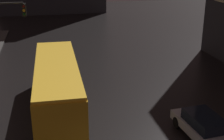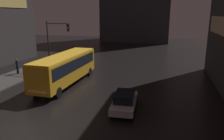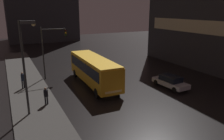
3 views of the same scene
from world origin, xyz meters
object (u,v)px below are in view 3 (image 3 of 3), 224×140
car_taxi (170,81)px  street_lamp_sidewalk (26,54)px  traffic_light_main (51,44)px  pedestrian_mid (46,94)px  bus_near (94,68)px  pedestrian_near (23,79)px

car_taxi → street_lamp_sidewalk: (-14.83, -0.02, 4.48)m
car_taxi → traffic_light_main: 15.04m
car_taxi → street_lamp_sidewalk: size_ratio=0.58×
pedestrian_mid → traffic_light_main: size_ratio=0.25×
bus_near → pedestrian_mid: bus_near is taller
car_taxi → pedestrian_mid: 13.47m
pedestrian_near → traffic_light_main: bearing=125.6°
bus_near → traffic_light_main: (-3.70, 4.83, 2.39)m
bus_near → traffic_light_main: bearing=-51.2°
traffic_light_main → street_lamp_sidewalk: (-3.81, -9.58, 0.83)m
bus_near → pedestrian_near: bearing=-13.4°
bus_near → car_taxi: bearing=148.4°
bus_near → street_lamp_sidewalk: street_lamp_sidewalk is taller
car_taxi → pedestrian_mid: pedestrian_mid is taller
pedestrian_near → street_lamp_sidewalk: size_ratio=0.24×
bus_near → traffic_light_main: traffic_light_main is taller
pedestrian_near → pedestrian_mid: bearing=14.5°
bus_near → pedestrian_near: bus_near is taller
car_taxi → pedestrian_mid: size_ratio=2.69×
street_lamp_sidewalk → car_taxi: bearing=0.1°
pedestrian_mid → pedestrian_near: bearing=162.3°
traffic_light_main → pedestrian_mid: bearing=-106.1°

